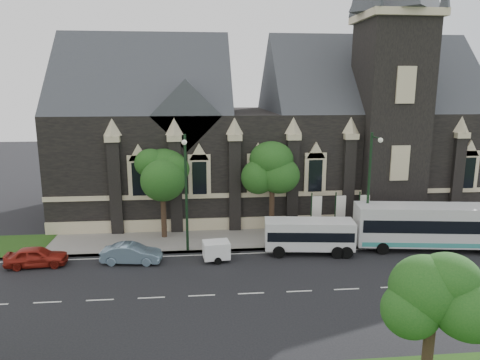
{
  "coord_description": "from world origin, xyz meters",
  "views": [
    {
      "loc": [
        -2.98,
        -24.34,
        12.33
      ],
      "look_at": [
        -0.11,
        6.0,
        5.81
      ],
      "focal_mm": 32.59,
      "sensor_mm": 36.0,
      "label": 1
    }
  ],
  "objects": [
    {
      "name": "ground",
      "position": [
        0.0,
        0.0,
        0.0
      ],
      "size": [
        160.0,
        160.0,
        0.0
      ],
      "primitive_type": "plane",
      "color": "black",
      "rests_on": "ground"
    },
    {
      "name": "sidewalk",
      "position": [
        0.0,
        9.5,
        0.07
      ],
      "size": [
        80.0,
        5.0,
        0.15
      ],
      "primitive_type": "cube",
      "color": "gray",
      "rests_on": "ground"
    },
    {
      "name": "museum",
      "position": [
        5.12,
        18.78,
        8.17
      ],
      "size": [
        40.0,
        17.7,
        29.9
      ],
      "color": "black",
      "rests_on": "ground"
    },
    {
      "name": "tree_park_east",
      "position": [
        6.18,
        -9.32,
        4.62
      ],
      "size": [
        3.4,
        3.4,
        6.28
      ],
      "color": "black",
      "rests_on": "ground"
    },
    {
      "name": "tree_walk_right",
      "position": [
        3.21,
        10.71,
        5.82
      ],
      "size": [
        4.08,
        4.08,
        7.8
      ],
      "color": "black",
      "rests_on": "ground"
    },
    {
      "name": "tree_walk_left",
      "position": [
        -5.8,
        10.7,
        5.73
      ],
      "size": [
        3.91,
        3.91,
        7.64
      ],
      "color": "black",
      "rests_on": "ground"
    },
    {
      "name": "street_lamp_near",
      "position": [
        10.0,
        7.09,
        5.11
      ],
      "size": [
        0.36,
        1.88,
        9.0
      ],
      "color": "black",
      "rests_on": "ground"
    },
    {
      "name": "street_lamp_mid",
      "position": [
        -4.0,
        7.09,
        5.11
      ],
      "size": [
        0.36,
        1.88,
        9.0
      ],
      "color": "black",
      "rests_on": "ground"
    },
    {
      "name": "banner_flag_left",
      "position": [
        6.29,
        9.0,
        2.38
      ],
      "size": [
        0.9,
        0.1,
        4.0
      ],
      "color": "black",
      "rests_on": "ground"
    },
    {
      "name": "banner_flag_center",
      "position": [
        8.29,
        9.0,
        2.38
      ],
      "size": [
        0.9,
        0.1,
        4.0
      ],
      "color": "black",
      "rests_on": "ground"
    },
    {
      "name": "banner_flag_right",
      "position": [
        10.29,
        9.0,
        2.38
      ],
      "size": [
        0.9,
        0.1,
        4.0
      ],
      "color": "black",
      "rests_on": "ground"
    },
    {
      "name": "tour_coach",
      "position": [
        14.94,
        6.07,
        1.9
      ],
      "size": [
        12.18,
        4.11,
        3.49
      ],
      "rotation": [
        0.0,
        0.0,
        -0.13
      ],
      "color": "silver",
      "rests_on": "ground"
    },
    {
      "name": "shuttle_bus",
      "position": [
        5.16,
        6.2,
        1.49
      ],
      "size": [
        6.82,
        3.03,
        2.56
      ],
      "rotation": [
        0.0,
        0.0,
        -0.12
      ],
      "color": "silver",
      "rests_on": "ground"
    },
    {
      "name": "box_trailer",
      "position": [
        -1.89,
        5.33,
        0.82
      ],
      "size": [
        2.77,
        1.63,
        1.44
      ],
      "rotation": [
        0.0,
        0.0,
        0.12
      ],
      "color": "white",
      "rests_on": "ground"
    },
    {
      "name": "sedan",
      "position": [
        -7.94,
        5.53,
        0.7
      ],
      "size": [
        4.36,
        1.94,
        1.39
      ],
      "primitive_type": "imported",
      "rotation": [
        0.0,
        0.0,
        1.46
      ],
      "color": "#728FA6",
      "rests_on": "ground"
    },
    {
      "name": "car_far_red",
      "position": [
        -14.49,
        5.56,
        0.71
      ],
      "size": [
        4.25,
        1.95,
        1.41
      ],
      "primitive_type": "imported",
      "rotation": [
        0.0,
        0.0,
        1.64
      ],
      "color": "maroon",
      "rests_on": "ground"
    }
  ]
}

